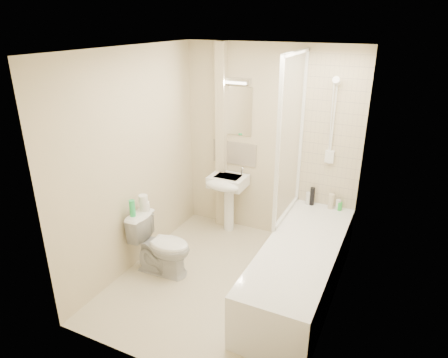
% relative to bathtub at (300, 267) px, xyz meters
% --- Properties ---
extents(floor, '(2.50, 2.50, 0.00)m').
position_rel_bathtub_xyz_m(floor, '(-0.75, -0.20, -0.29)').
color(floor, beige).
rests_on(floor, ground).
extents(wall_back, '(2.20, 0.02, 2.40)m').
position_rel_bathtub_xyz_m(wall_back, '(-0.75, 1.05, 0.91)').
color(wall_back, beige).
rests_on(wall_back, ground).
extents(wall_left, '(0.02, 2.50, 2.40)m').
position_rel_bathtub_xyz_m(wall_left, '(-1.85, -0.20, 0.91)').
color(wall_left, beige).
rests_on(wall_left, ground).
extents(wall_right, '(0.02, 2.50, 2.40)m').
position_rel_bathtub_xyz_m(wall_right, '(0.35, -0.20, 0.91)').
color(wall_right, beige).
rests_on(wall_right, ground).
extents(ceiling, '(2.20, 2.50, 0.02)m').
position_rel_bathtub_xyz_m(ceiling, '(-0.75, -0.20, 2.11)').
color(ceiling, white).
rests_on(ceiling, wall_back).
extents(tile_back, '(0.70, 0.01, 1.75)m').
position_rel_bathtub_xyz_m(tile_back, '(0.00, 1.04, 1.14)').
color(tile_back, beige).
rests_on(tile_back, wall_back).
extents(tile_right, '(0.01, 2.10, 1.75)m').
position_rel_bathtub_xyz_m(tile_right, '(0.34, 0.00, 1.14)').
color(tile_right, beige).
rests_on(tile_right, wall_right).
extents(pipe_boxing, '(0.12, 0.12, 2.40)m').
position_rel_bathtub_xyz_m(pipe_boxing, '(-1.37, 0.99, 0.91)').
color(pipe_boxing, beige).
rests_on(pipe_boxing, ground).
extents(splashback, '(0.60, 0.02, 0.30)m').
position_rel_bathtub_xyz_m(splashback, '(-1.21, 1.04, 0.74)').
color(splashback, beige).
rests_on(splashback, wall_back).
extents(mirror, '(0.46, 0.01, 0.60)m').
position_rel_bathtub_xyz_m(mirror, '(-1.21, 1.04, 1.29)').
color(mirror, white).
rests_on(mirror, wall_back).
extents(strip_light, '(0.42, 0.07, 0.07)m').
position_rel_bathtub_xyz_m(strip_light, '(-1.21, 1.02, 1.66)').
color(strip_light, silver).
rests_on(strip_light, wall_back).
extents(bathtub, '(0.70, 2.10, 0.55)m').
position_rel_bathtub_xyz_m(bathtub, '(0.00, 0.00, 0.00)').
color(bathtub, white).
rests_on(bathtub, ground).
extents(shower_screen, '(0.04, 0.92, 1.80)m').
position_rel_bathtub_xyz_m(shower_screen, '(-0.35, 0.60, 1.16)').
color(shower_screen, white).
rests_on(shower_screen, bathtub).
extents(shower_fixture, '(0.10, 0.16, 0.99)m').
position_rel_bathtub_xyz_m(shower_fixture, '(-0.00, 0.99, 1.26)').
color(shower_fixture, white).
rests_on(shower_fixture, wall_back).
extents(pedestal_sink, '(0.46, 0.44, 0.89)m').
position_rel_bathtub_xyz_m(pedestal_sink, '(-1.21, 0.81, 0.34)').
color(pedestal_sink, white).
rests_on(pedestal_sink, ground).
extents(bottle_white_a, '(0.06, 0.06, 0.15)m').
position_rel_bathtub_xyz_m(bottle_white_a, '(-0.19, 0.96, 0.34)').
color(bottle_white_a, silver).
rests_on(bottle_white_a, bathtub).
extents(bottle_black_b, '(0.06, 0.06, 0.22)m').
position_rel_bathtub_xyz_m(bottle_black_b, '(-0.15, 0.96, 0.37)').
color(bottle_black_b, black).
rests_on(bottle_black_b, bathtub).
extents(bottle_cream, '(0.07, 0.07, 0.18)m').
position_rel_bathtub_xyz_m(bottle_cream, '(0.08, 0.96, 0.35)').
color(bottle_cream, beige).
rests_on(bottle_cream, bathtub).
extents(bottle_white_b, '(0.06, 0.06, 0.12)m').
position_rel_bathtub_xyz_m(bottle_white_b, '(0.17, 0.96, 0.32)').
color(bottle_white_b, silver).
rests_on(bottle_white_b, bathtub).
extents(bottle_green, '(0.06, 0.06, 0.10)m').
position_rel_bathtub_xyz_m(bottle_green, '(0.18, 0.96, 0.31)').
color(bottle_green, green).
rests_on(bottle_green, bathtub).
extents(toilet, '(0.44, 0.70, 0.68)m').
position_rel_bathtub_xyz_m(toilet, '(-1.47, -0.31, 0.05)').
color(toilet, white).
rests_on(toilet, ground).
extents(toilet_roll_lower, '(0.11, 0.11, 0.09)m').
position_rel_bathtub_xyz_m(toilet_roll_lower, '(-1.71, -0.24, 0.44)').
color(toilet_roll_lower, white).
rests_on(toilet_roll_lower, toilet).
extents(toilet_roll_upper, '(0.10, 0.10, 0.09)m').
position_rel_bathtub_xyz_m(toilet_roll_upper, '(-1.71, -0.25, 0.53)').
color(toilet_roll_upper, white).
rests_on(toilet_roll_upper, toilet_roll_lower).
extents(green_bottle, '(0.06, 0.06, 0.18)m').
position_rel_bathtub_xyz_m(green_bottle, '(-1.74, -0.41, 0.48)').
color(green_bottle, '#2AC963').
rests_on(green_bottle, toilet).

